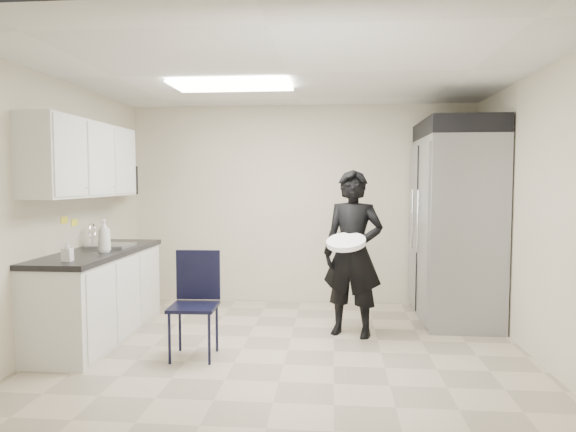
# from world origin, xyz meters

# --- Properties ---
(floor) EXTENTS (4.50, 4.50, 0.00)m
(floor) POSITION_xyz_m (0.00, 0.00, 0.00)
(floor) COLOR #B5A58E
(floor) RESTS_ON ground
(ceiling) EXTENTS (4.50, 4.50, 0.00)m
(ceiling) POSITION_xyz_m (0.00, 0.00, 2.60)
(ceiling) COLOR silver
(ceiling) RESTS_ON back_wall
(back_wall) EXTENTS (4.50, 0.00, 4.50)m
(back_wall) POSITION_xyz_m (0.00, 2.00, 1.30)
(back_wall) COLOR beige
(back_wall) RESTS_ON floor
(left_wall) EXTENTS (0.00, 4.00, 4.00)m
(left_wall) POSITION_xyz_m (-2.25, 0.00, 1.30)
(left_wall) COLOR beige
(left_wall) RESTS_ON floor
(right_wall) EXTENTS (0.00, 4.00, 4.00)m
(right_wall) POSITION_xyz_m (2.25, 0.00, 1.30)
(right_wall) COLOR beige
(right_wall) RESTS_ON floor
(ceiling_panel) EXTENTS (1.20, 0.60, 0.02)m
(ceiling_panel) POSITION_xyz_m (-0.60, 0.40, 2.57)
(ceiling_panel) COLOR white
(ceiling_panel) RESTS_ON ceiling
(lower_counter) EXTENTS (0.60, 1.90, 0.86)m
(lower_counter) POSITION_xyz_m (-1.95, 0.20, 0.43)
(lower_counter) COLOR silver
(lower_counter) RESTS_ON floor
(countertop) EXTENTS (0.64, 1.95, 0.05)m
(countertop) POSITION_xyz_m (-1.95, 0.20, 0.89)
(countertop) COLOR black
(countertop) RESTS_ON lower_counter
(sink) EXTENTS (0.42, 0.40, 0.14)m
(sink) POSITION_xyz_m (-1.93, 0.45, 0.87)
(sink) COLOR gray
(sink) RESTS_ON countertop
(faucet) EXTENTS (0.02, 0.02, 0.24)m
(faucet) POSITION_xyz_m (-2.13, 0.45, 1.02)
(faucet) COLOR silver
(faucet) RESTS_ON countertop
(upper_cabinets) EXTENTS (0.35, 1.80, 0.75)m
(upper_cabinets) POSITION_xyz_m (-2.08, 0.20, 1.83)
(upper_cabinets) COLOR silver
(upper_cabinets) RESTS_ON left_wall
(towel_dispenser) EXTENTS (0.22, 0.30, 0.35)m
(towel_dispenser) POSITION_xyz_m (-2.14, 1.35, 1.62)
(towel_dispenser) COLOR black
(towel_dispenser) RESTS_ON left_wall
(notice_sticker_left) EXTENTS (0.00, 0.12, 0.07)m
(notice_sticker_left) POSITION_xyz_m (-2.24, 0.10, 1.22)
(notice_sticker_left) COLOR yellow
(notice_sticker_left) RESTS_ON left_wall
(notice_sticker_right) EXTENTS (0.00, 0.12, 0.07)m
(notice_sticker_right) POSITION_xyz_m (-2.24, 0.30, 1.18)
(notice_sticker_right) COLOR yellow
(notice_sticker_right) RESTS_ON left_wall
(commercial_fridge) EXTENTS (0.80, 1.35, 2.10)m
(commercial_fridge) POSITION_xyz_m (1.83, 1.27, 1.05)
(commercial_fridge) COLOR gray
(commercial_fridge) RESTS_ON floor
(fridge_compressor) EXTENTS (0.80, 1.35, 0.20)m
(fridge_compressor) POSITION_xyz_m (1.83, 1.27, 2.20)
(fridge_compressor) COLOR black
(fridge_compressor) RESTS_ON commercial_fridge
(folding_chair) EXTENTS (0.43, 0.43, 0.93)m
(folding_chair) POSITION_xyz_m (-0.83, -0.28, 0.47)
(folding_chair) COLOR black
(folding_chair) RESTS_ON floor
(man_tuxedo) EXTENTS (0.73, 0.59, 1.72)m
(man_tuxedo) POSITION_xyz_m (0.63, 0.54, 0.86)
(man_tuxedo) COLOR black
(man_tuxedo) RESTS_ON floor
(bucket_lid) EXTENTS (0.49, 0.49, 0.05)m
(bucket_lid) POSITION_xyz_m (0.55, 0.30, 1.01)
(bucket_lid) COLOR silver
(bucket_lid) RESTS_ON man_tuxedo
(soap_bottle_a) EXTENTS (0.13, 0.13, 0.33)m
(soap_bottle_a) POSITION_xyz_m (-1.81, 0.05, 1.07)
(soap_bottle_a) COLOR white
(soap_bottle_a) RESTS_ON countertop
(soap_bottle_b) EXTENTS (0.08, 0.08, 0.18)m
(soap_bottle_b) POSITION_xyz_m (-1.88, -0.54, 1.00)
(soap_bottle_b) COLOR silver
(soap_bottle_b) RESTS_ON countertop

